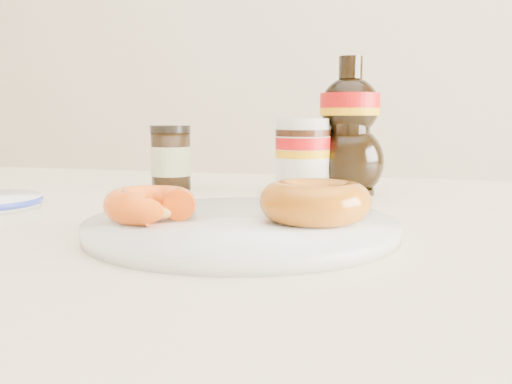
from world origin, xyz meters
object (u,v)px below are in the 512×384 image
(plate, at_px, (242,226))
(donut_bitten, at_px, (150,204))
(dining_table, at_px, (224,280))
(nutella_jar, at_px, (303,154))
(donut_whole, at_px, (315,201))
(dark_jar, at_px, (171,159))
(syrup_bottle, at_px, (349,126))

(plate, bearing_deg, donut_bitten, -160.17)
(dining_table, bearing_deg, nutella_jar, 70.23)
(donut_whole, relative_size, nutella_jar, 0.95)
(nutella_jar, xyz_separation_m, dark_jar, (-0.21, 0.01, -0.01))
(plate, height_order, donut_bitten, donut_bitten)
(donut_whole, xyz_separation_m, nutella_jar, (-0.07, 0.28, 0.03))
(plate, relative_size, dark_jar, 3.01)
(nutella_jar, distance_m, syrup_bottle, 0.08)
(syrup_bottle, bearing_deg, nutella_jar, -149.82)
(plate, relative_size, syrup_bottle, 1.51)
(donut_bitten, relative_size, syrup_bottle, 0.44)
(plate, bearing_deg, nutella_jar, 89.63)
(syrup_bottle, bearing_deg, dining_table, -120.76)
(donut_whole, height_order, syrup_bottle, syrup_bottle)
(dining_table, height_order, dark_jar, dark_jar)
(donut_bitten, bearing_deg, dark_jar, 100.13)
(nutella_jar, height_order, syrup_bottle, syrup_bottle)
(dark_jar, bearing_deg, donut_bitten, -68.82)
(donut_bitten, xyz_separation_m, nutella_jar, (0.08, 0.32, 0.03))
(donut_bitten, bearing_deg, dining_table, 70.12)
(donut_whole, relative_size, syrup_bottle, 0.53)
(dining_table, relative_size, syrup_bottle, 7.04)
(syrup_bottle, xyz_separation_m, dark_jar, (-0.27, -0.03, -0.05))
(donut_bitten, height_order, donut_whole, donut_whole)
(donut_bitten, xyz_separation_m, donut_whole, (0.15, 0.04, 0.00))
(syrup_bottle, bearing_deg, dark_jar, -174.17)
(dining_table, bearing_deg, plate, -62.64)
(dining_table, xyz_separation_m, plate, (0.06, -0.11, 0.09))
(donut_whole, bearing_deg, syrup_bottle, 91.12)
(nutella_jar, relative_size, syrup_bottle, 0.56)
(dining_table, relative_size, nutella_jar, 12.66)
(donut_bitten, xyz_separation_m, dark_jar, (-0.13, 0.32, 0.02))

